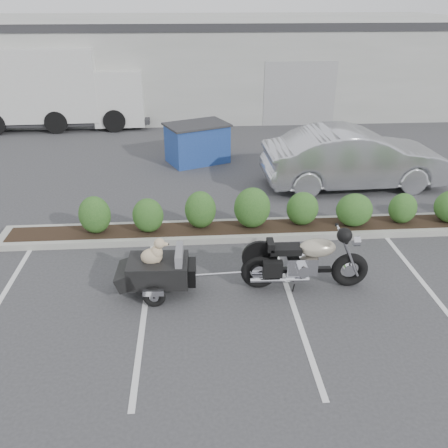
{
  "coord_description": "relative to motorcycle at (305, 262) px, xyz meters",
  "views": [
    {
      "loc": [
        -0.57,
        -7.7,
        5.17
      ],
      "look_at": [
        0.07,
        1.21,
        0.75
      ],
      "focal_mm": 38.0,
      "sensor_mm": 36.0,
      "label": 1
    }
  ],
  "objects": [
    {
      "name": "pet_trailer",
      "position": [
        -2.79,
        0.03,
        -0.07
      ],
      "size": [
        1.96,
        1.09,
        1.17
      ],
      "rotation": [
        0.0,
        0.0,
        -0.04
      ],
      "color": "black",
      "rests_on": "ground"
    },
    {
      "name": "planter_kerb",
      "position": [
        -0.52,
        2.32,
        -0.49
      ],
      "size": [
        12.0,
        1.0,
        0.15
      ],
      "primitive_type": "cube",
      "color": "#9E9E93",
      "rests_on": "ground"
    },
    {
      "name": "building",
      "position": [
        -1.52,
        17.12,
        1.44
      ],
      "size": [
        26.0,
        10.0,
        4.0
      ],
      "primitive_type": "cube",
      "color": "#9EA099",
      "rests_on": "ground"
    },
    {
      "name": "motorcycle",
      "position": [
        0.0,
        0.0,
        0.0
      ],
      "size": [
        2.46,
        0.83,
        1.41
      ],
      "rotation": [
        0.0,
        0.0,
        -0.04
      ],
      "color": "black",
      "rests_on": "ground"
    },
    {
      "name": "ground",
      "position": [
        -1.52,
        0.12,
        -0.56
      ],
      "size": [
        90.0,
        90.0,
        0.0
      ],
      "primitive_type": "plane",
      "color": "#38383A",
      "rests_on": "ground"
    },
    {
      "name": "dumpster",
      "position": [
        -1.88,
        7.62,
        0.09
      ],
      "size": [
        2.32,
        2.0,
        1.28
      ],
      "rotation": [
        0.0,
        0.0,
        0.4
      ],
      "color": "navy",
      "rests_on": "ground"
    },
    {
      "name": "delivery_truck",
      "position": [
        -7.27,
        12.64,
        0.96
      ],
      "size": [
        7.0,
        2.6,
        3.17
      ],
      "rotation": [
        0.0,
        0.0,
        0.03
      ],
      "color": "silver",
      "rests_on": "ground"
    },
    {
      "name": "sedan",
      "position": [
        2.57,
        5.1,
        0.29
      ],
      "size": [
        5.23,
        1.98,
        1.7
      ],
      "primitive_type": "imported",
      "rotation": [
        0.0,
        0.0,
        1.61
      ],
      "color": "silver",
      "rests_on": "ground"
    }
  ]
}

